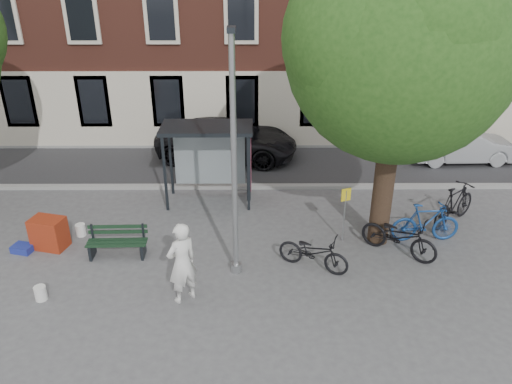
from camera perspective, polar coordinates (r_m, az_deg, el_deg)
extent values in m
plane|color=#4C4C4F|center=(13.15, -2.26, -9.03)|extent=(90.00, 90.00, 0.00)
cube|color=#28282B|center=(19.29, -1.63, 3.04)|extent=(40.00, 4.00, 0.01)
cube|color=gray|center=(17.45, -1.76, 0.63)|extent=(40.00, 0.25, 0.12)
cube|color=gray|center=(21.13, -1.51, 5.30)|extent=(40.00, 0.25, 0.12)
cylinder|color=#9EA0A3|center=(11.68, -2.52, 3.09)|extent=(0.14, 0.14, 6.00)
cylinder|color=#9EA0A3|center=(13.08, -2.27, -8.60)|extent=(0.28, 0.28, 0.24)
cube|color=#1E2328|center=(10.86, -2.85, 18.07)|extent=(0.18, 0.35, 0.12)
cylinder|color=black|center=(14.03, 14.36, 0.54)|extent=(0.56, 0.56, 3.40)
sphere|color=#214B16|center=(12.93, 16.22, 15.49)|extent=(5.60, 5.60, 5.60)
sphere|color=#214B16|center=(13.50, 19.89, 17.59)|extent=(3.92, 3.92, 3.92)
sphere|color=#214B16|center=(12.39, 13.06, 16.83)|extent=(4.20, 4.20, 4.20)
sphere|color=#214B16|center=(12.04, 18.69, 17.37)|extent=(3.64, 3.64, 3.64)
cube|color=#1E2328|center=(15.73, -10.37, 2.00)|extent=(0.08, 0.08, 2.50)
cube|color=#1E2328|center=(15.49, -0.85, 2.06)|extent=(0.08, 0.08, 2.50)
cube|color=#1E2328|center=(16.82, -9.72, 3.68)|extent=(0.08, 0.08, 2.50)
cube|color=#1E2328|center=(16.59, -0.81, 3.75)|extent=(0.08, 0.08, 2.50)
cube|color=#1E2328|center=(15.64, -5.67, 7.32)|extent=(2.85, 1.45, 0.12)
cube|color=#8C999E|center=(16.61, -5.32, 4.12)|extent=(2.34, 0.04, 2.00)
cube|color=#1E2328|center=(15.99, -0.83, 3.34)|extent=(0.12, 1.14, 2.12)
cube|color=#D84C19|center=(15.99, -0.58, 3.34)|extent=(0.02, 0.90, 1.62)
imported|color=white|center=(11.74, -8.45, -8.01)|extent=(0.90, 0.85, 2.06)
cube|color=#1E2328|center=(14.30, -18.21, -6.32)|extent=(0.09, 0.51, 0.41)
cube|color=#1E2328|center=(13.97, -12.76, -6.40)|extent=(0.09, 0.51, 0.41)
cube|color=black|center=(13.87, -15.77, -5.95)|extent=(1.61, 0.15, 0.04)
cube|color=black|center=(14.00, -15.63, -5.59)|extent=(1.61, 0.15, 0.04)
cube|color=black|center=(14.14, -15.48, -5.24)|extent=(1.61, 0.15, 0.04)
cube|color=black|center=(14.13, -15.49, -4.41)|extent=(1.61, 0.09, 0.09)
cube|color=black|center=(14.05, -15.57, -3.83)|extent=(1.61, 0.09, 0.09)
imported|color=black|center=(13.06, 6.58, -6.82)|extent=(2.00, 1.44, 1.00)
imported|color=navy|center=(14.90, 18.80, -3.32)|extent=(1.99, 0.65, 1.18)
imported|color=black|center=(14.06, 16.04, -4.88)|extent=(2.16, 1.89, 1.13)
imported|color=black|center=(16.14, 21.74, -1.33)|extent=(1.99, 1.81, 1.26)
imported|color=black|center=(19.82, -3.31, 6.01)|extent=(5.76, 3.21, 1.52)
imported|color=#ADB0B5|center=(21.05, 22.51, 4.97)|extent=(4.13, 1.58, 1.34)
cube|color=maroon|center=(15.02, -22.58, -4.36)|extent=(1.02, 0.80, 0.90)
cube|color=navy|center=(15.29, -25.09, -5.85)|extent=(0.63, 0.52, 0.20)
cylinder|color=silver|center=(13.15, -23.40, -10.56)|extent=(0.37, 0.37, 0.36)
cylinder|color=white|center=(15.43, -19.39, -4.11)|extent=(0.29, 0.29, 0.36)
cylinder|color=#9EA0A3|center=(14.23, 10.05, -2.71)|extent=(0.04, 0.04, 1.60)
cube|color=yellow|center=(13.92, 10.26, -0.31)|extent=(0.28, 0.12, 0.37)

